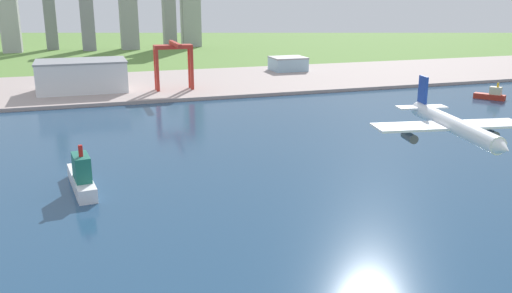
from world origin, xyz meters
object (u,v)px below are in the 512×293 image
Objects in this scene: airplane_landing at (453,125)px; tugboat_small at (491,95)px; port_crane_red at (174,54)px; ferry_boat at (82,177)px; warehouse_annex at (288,64)px; warehouse_main at (82,76)px.

airplane_landing is 297.26m from tugboat_small.
port_crane_red reaches higher than tugboat_small.
port_crane_red is at bearing 70.36° from ferry_boat.
airplane_landing is 142.02m from ferry_boat.
airplane_landing is 0.95× the size of port_crane_red.
tugboat_small is at bearing 47.05° from airplane_landing.
port_crane_red is (-4.06, 308.67, -17.75)m from airplane_landing.
warehouse_main is at bearing -163.45° from warehouse_annex.
ferry_boat is at bearing -125.15° from warehouse_annex.
port_crane_red is at bearing -14.31° from warehouse_main.
airplane_landing is 1.81× the size of tugboat_small.
ferry_boat is at bearing -91.27° from warehouse_main.
airplane_landing reaches higher than tugboat_small.
port_crane_red is 0.61× the size of warehouse_main.
airplane_landing is 397.34m from warehouse_annex.
warehouse_annex is at bearing 73.41° from airplane_landing.
warehouse_main is (4.67, 210.56, 8.28)m from ferry_boat.
port_crane_red is at bearing 90.75° from airplane_landing.
warehouse_main is (-64.60, 16.48, -14.70)m from port_crane_red.
port_crane_red is (69.27, 194.08, 22.98)m from ferry_boat.
ferry_boat is 323.53m from warehouse_annex.
warehouse_main is at bearing 101.92° from airplane_landing.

